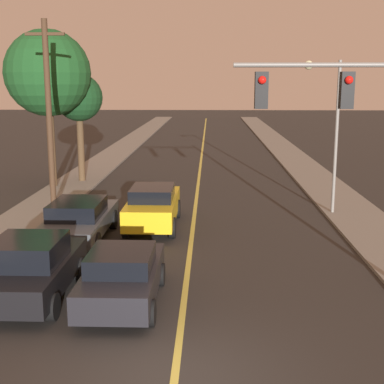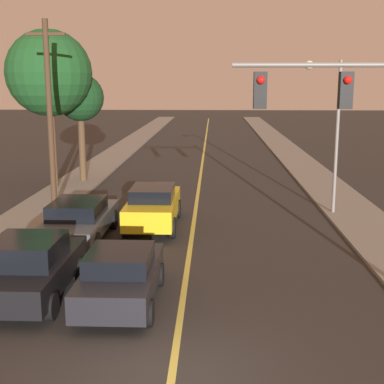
{
  "view_description": "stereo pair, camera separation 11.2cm",
  "coord_description": "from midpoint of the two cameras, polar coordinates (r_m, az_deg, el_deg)",
  "views": [
    {
      "loc": [
        0.64,
        -9.05,
        5.44
      ],
      "look_at": [
        0.0,
        9.66,
        1.6
      ],
      "focal_mm": 50.0,
      "sensor_mm": 36.0,
      "label": 1
    },
    {
      "loc": [
        0.75,
        -9.05,
        5.44
      ],
      "look_at": [
        0.0,
        9.66,
        1.6
      ],
      "focal_mm": 50.0,
      "sensor_mm": 36.0,
      "label": 2
    }
  ],
  "objects": [
    {
      "name": "streetlamp_right",
      "position": [
        22.51,
        14.56,
        7.94
      ],
      "size": [
        1.5,
        0.36,
        6.2
      ],
      "color": "slate",
      "rests_on": "ground"
    },
    {
      "name": "car_near_lane_second",
      "position": [
        20.38,
        -4.01,
        -1.45
      ],
      "size": [
        1.89,
        4.69,
        1.61
      ],
      "color": "gold",
      "rests_on": "ground"
    },
    {
      "name": "car_outer_lane_front",
      "position": [
        14.34,
        -16.72,
        -7.75
      ],
      "size": [
        2.03,
        4.2,
        1.62
      ],
      "color": "black",
      "rests_on": "ground"
    },
    {
      "name": "car_outer_lane_second",
      "position": [
        19.04,
        -11.79,
        -2.86
      ],
      "size": [
        2.02,
        5.0,
        1.46
      ],
      "color": "#474C51",
      "rests_on": "ground"
    },
    {
      "name": "tree_left_near",
      "position": [
        28.51,
        -14.92,
        12.11
      ],
      "size": [
        4.34,
        4.34,
        7.96
      ],
      "color": "#4C3823",
      "rests_on": "ground"
    },
    {
      "name": "utility_pole_left",
      "position": [
        23.09,
        -14.8,
        8.13
      ],
      "size": [
        1.6,
        0.24,
        7.83
      ],
      "color": "#422D1E",
      "rests_on": "ground"
    },
    {
      "name": "traffic_signal_mast",
      "position": [
        13.96,
        17.42,
        6.83
      ],
      "size": [
        4.73,
        0.42,
        5.99
      ],
      "color": "slate",
      "rests_on": "ground"
    },
    {
      "name": "car_near_lane_front",
      "position": [
        13.55,
        -7.35,
        -8.83
      ],
      "size": [
        1.87,
        3.99,
        1.43
      ],
      "color": "black",
      "rests_on": "ground"
    },
    {
      "name": "ground_plane",
      "position": [
        10.58,
        -1.89,
        -19.36
      ],
      "size": [
        200.0,
        200.0,
        0.0
      ],
      "primitive_type": "plane",
      "color": "#2D2B28"
    },
    {
      "name": "sidewalk_left",
      "position": [
        45.96,
        -6.98,
        4.79
      ],
      "size": [
        2.5,
        80.0,
        0.12
      ],
      "color": "gray",
      "rests_on": "ground"
    },
    {
      "name": "sidewalk_right",
      "position": [
        45.76,
        9.83,
        4.67
      ],
      "size": [
        2.5,
        80.0,
        0.12
      ],
      "color": "gray",
      "rests_on": "ground"
    },
    {
      "name": "tree_left_far",
      "position": [
        29.79,
        -11.74,
        9.7
      ],
      "size": [
        2.55,
        2.55,
        5.81
      ],
      "color": "#4C3823",
      "rests_on": "ground"
    },
    {
      "name": "road_surface",
      "position": [
        45.38,
        1.4,
        4.71
      ],
      "size": [
        10.87,
        80.0,
        0.01
      ],
      "color": "#2D2B28",
      "rests_on": "ground"
    }
  ]
}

